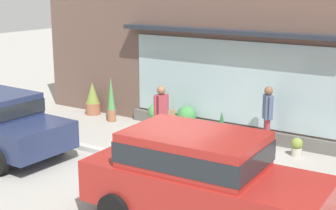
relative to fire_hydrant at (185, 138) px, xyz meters
The scene contains 13 objects.
ground_plane 1.08m from the fire_hydrant, 77.35° to the right, with size 60.00×60.00×0.00m, color #9E9B93.
curb_strip 1.24m from the fire_hydrant, 79.46° to the right, with size 14.00×0.24×0.12m, color #B2B2AD.
storefront 3.13m from the fire_hydrant, 84.42° to the left, with size 14.00×0.81×5.35m.
fire_hydrant is the anchor object (origin of this frame).
pedestrian_with_handbag 0.94m from the fire_hydrant, behind, with size 0.37×0.59×1.70m.
pedestrian_passerby 2.28m from the fire_hydrant, 42.37° to the left, with size 0.33×0.36×1.72m.
parked_car_red 3.96m from the fire_hydrant, 54.36° to the right, with size 4.46×2.10×1.75m.
potted_plant_window_right 4.99m from the fire_hydrant, 159.79° to the left, with size 0.50×0.50×1.10m.
potted_plant_window_center 1.58m from the fire_hydrant, 80.66° to the left, with size 0.24×0.24×0.83m.
potted_plant_doorstep 2.34m from the fire_hydrant, 142.79° to the left, with size 0.53×0.53×0.80m.
potted_plant_near_hydrant 3.87m from the fire_hydrant, 158.83° to the left, with size 0.27×0.27×1.45m.
potted_plant_low_front 2.87m from the fire_hydrant, 29.96° to the left, with size 0.30×0.30×0.49m.
potted_plant_trailing_edge 1.94m from the fire_hydrant, 120.10° to the left, with size 0.58×0.58×0.80m.
Camera 1 is at (6.26, -9.62, 4.35)m, focal length 53.90 mm.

